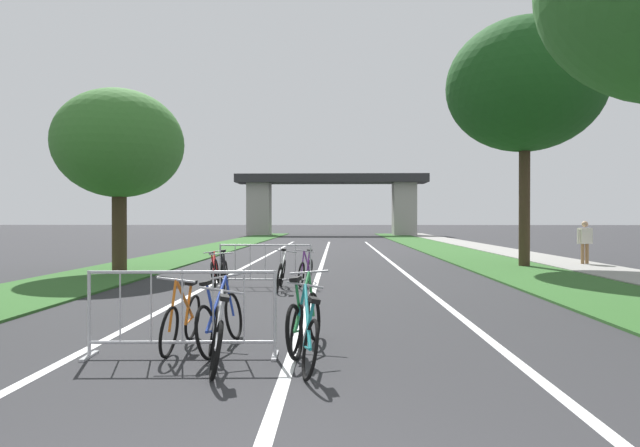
% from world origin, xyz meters
% --- Properties ---
extents(grass_verge_left, '(3.08, 63.04, 0.05)m').
position_xyz_m(grass_verge_left, '(-6.36, 25.79, 0.03)').
color(grass_verge_left, '#2D5B26').
rests_on(grass_verge_left, ground).
extents(grass_verge_right, '(3.08, 63.04, 0.05)m').
position_xyz_m(grass_verge_right, '(6.36, 25.79, 0.03)').
color(grass_verge_right, '#2D5B26').
rests_on(grass_verge_right, ground).
extents(sidewalk_path_right, '(2.21, 63.04, 0.08)m').
position_xyz_m(sidewalk_path_right, '(9.01, 25.79, 0.04)').
color(sidewalk_path_right, gray).
rests_on(sidewalk_path_right, ground).
extents(lane_stripe_center, '(0.14, 36.47, 0.01)m').
position_xyz_m(lane_stripe_center, '(0.00, 18.24, 0.00)').
color(lane_stripe_center, silver).
rests_on(lane_stripe_center, ground).
extents(lane_stripe_right_lane, '(0.14, 36.47, 0.01)m').
position_xyz_m(lane_stripe_right_lane, '(2.65, 18.24, 0.00)').
color(lane_stripe_right_lane, silver).
rests_on(lane_stripe_right_lane, ground).
extents(lane_stripe_left_lane, '(0.14, 36.47, 0.01)m').
position_xyz_m(lane_stripe_left_lane, '(-2.65, 18.24, 0.00)').
color(lane_stripe_left_lane, silver).
rests_on(lane_stripe_left_lane, ground).
extents(overpass_bridge, '(19.49, 3.73, 6.24)m').
position_xyz_m(overpass_bridge, '(0.00, 52.10, 4.28)').
color(overpass_bridge, '#2D2D30').
rests_on(overpass_bridge, ground).
extents(tree_left_cypress_far, '(4.01, 4.01, 5.76)m').
position_xyz_m(tree_left_cypress_far, '(-6.32, 14.17, 4.04)').
color(tree_left_cypress_far, '#3D2D1E').
rests_on(tree_left_cypress_far, ground).
extents(tree_right_oak_mid, '(5.37, 5.37, 8.59)m').
position_xyz_m(tree_right_oak_mid, '(7.07, 16.27, 6.29)').
color(tree_right_oak_mid, '#3D2D1E').
rests_on(tree_right_oak_mid, ground).
extents(crowd_barrier_nearest, '(2.32, 0.54, 1.05)m').
position_xyz_m(crowd_barrier_nearest, '(-1.33, 4.02, 0.52)').
color(crowd_barrier_nearest, '#ADADB2').
rests_on(crowd_barrier_nearest, ground).
extents(crowd_barrier_second, '(2.31, 0.50, 1.05)m').
position_xyz_m(crowd_barrier_second, '(-1.22, 10.67, 0.52)').
color(crowd_barrier_second, '#ADADB2').
rests_on(crowd_barrier_second, ground).
extents(bicycle_black_0, '(0.55, 1.62, 0.93)m').
position_xyz_m(bicycle_black_0, '(-2.12, 10.15, 0.38)').
color(bicycle_black_0, black).
rests_on(bicycle_black_0, ground).
extents(bicycle_teal_1, '(0.50, 1.67, 0.92)m').
position_xyz_m(bicycle_teal_1, '(0.17, 3.66, 0.36)').
color(bicycle_teal_1, black).
rests_on(bicycle_teal_1, ground).
extents(bicycle_silver_2, '(0.56, 1.59, 0.87)m').
position_xyz_m(bicycle_silver_2, '(-0.82, 3.60, 0.35)').
color(bicycle_silver_2, black).
rests_on(bicycle_silver_2, ground).
extents(bicycle_purple_3, '(0.51, 1.63, 0.93)m').
position_xyz_m(bicycle_purple_3, '(-0.24, 11.16, 0.35)').
color(bicycle_purple_3, black).
rests_on(bicycle_purple_3, ground).
extents(bicycle_green_4, '(0.54, 1.69, 0.98)m').
position_xyz_m(bicycle_green_4, '(0.13, 4.44, 0.37)').
color(bicycle_green_4, black).
rests_on(bicycle_green_4, ground).
extents(bicycle_orange_5, '(0.47, 1.58, 0.97)m').
position_xyz_m(bicycle_orange_5, '(-1.45, 4.46, 0.36)').
color(bicycle_orange_5, black).
rests_on(bicycle_orange_5, ground).
extents(bicycle_red_6, '(0.56, 1.58, 0.87)m').
position_xyz_m(bicycle_red_6, '(-2.55, 11.02, 0.35)').
color(bicycle_red_6, black).
rests_on(bicycle_red_6, ground).
extents(bicycle_white_7, '(0.55, 1.67, 0.99)m').
position_xyz_m(bicycle_white_7, '(-0.77, 10.18, 0.37)').
color(bicycle_white_7, black).
rests_on(bicycle_white_7, ground).
extents(bicycle_blue_8, '(0.44, 1.74, 0.93)m').
position_xyz_m(bicycle_blue_8, '(-0.95, 4.44, 0.37)').
color(bicycle_blue_8, black).
rests_on(bicycle_blue_8, ground).
extents(pedestrian_pushing_bike, '(0.57, 0.34, 1.60)m').
position_xyz_m(pedestrian_pushing_bike, '(9.39, 16.80, 0.97)').
color(pedestrian_pushing_bike, olive).
rests_on(pedestrian_pushing_bike, ground).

